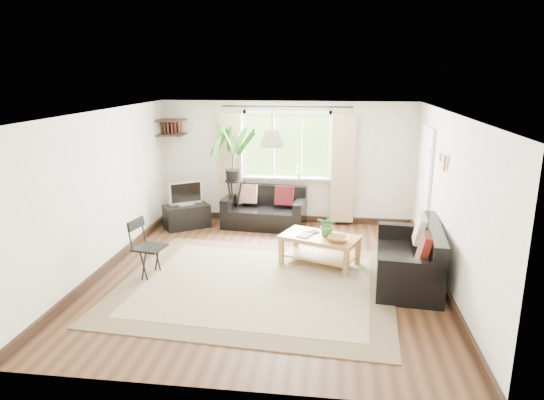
# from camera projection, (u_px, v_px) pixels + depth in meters

# --- Properties ---
(floor) EXTENTS (5.50, 5.50, 0.00)m
(floor) POSITION_uv_depth(u_px,v_px,m) (269.00, 274.00, 7.25)
(floor) COLOR #321D10
(floor) RESTS_ON ground
(ceiling) EXTENTS (5.50, 5.50, 0.00)m
(ceiling) POSITION_uv_depth(u_px,v_px,m) (268.00, 112.00, 6.64)
(ceiling) COLOR white
(ceiling) RESTS_ON floor
(wall_back) EXTENTS (5.00, 0.02, 2.40)m
(wall_back) POSITION_uv_depth(u_px,v_px,m) (287.00, 163.00, 9.58)
(wall_back) COLOR beige
(wall_back) RESTS_ON floor
(wall_front) EXTENTS (5.00, 0.02, 2.40)m
(wall_front) POSITION_uv_depth(u_px,v_px,m) (227.00, 273.00, 4.31)
(wall_front) COLOR beige
(wall_front) RESTS_ON floor
(wall_left) EXTENTS (0.02, 5.50, 2.40)m
(wall_left) POSITION_uv_depth(u_px,v_px,m) (103.00, 192.00, 7.25)
(wall_left) COLOR beige
(wall_left) RESTS_ON floor
(wall_right) EXTENTS (0.02, 5.50, 2.40)m
(wall_right) POSITION_uv_depth(u_px,v_px,m) (449.00, 203.00, 6.64)
(wall_right) COLOR beige
(wall_right) RESTS_ON floor
(rug) EXTENTS (4.03, 3.53, 0.02)m
(rug) POSITION_uv_depth(u_px,v_px,m) (256.00, 284.00, 6.90)
(rug) COLOR beige
(rug) RESTS_ON floor
(window) EXTENTS (2.50, 0.16, 2.16)m
(window) POSITION_uv_depth(u_px,v_px,m) (287.00, 145.00, 9.46)
(window) COLOR white
(window) RESTS_ON wall_back
(door) EXTENTS (0.06, 0.96, 2.06)m
(door) POSITION_uv_depth(u_px,v_px,m) (424.00, 188.00, 8.33)
(door) COLOR silver
(door) RESTS_ON wall_right
(corner_shelf) EXTENTS (0.50, 0.50, 0.34)m
(corner_shelf) POSITION_uv_depth(u_px,v_px,m) (171.00, 127.00, 9.44)
(corner_shelf) COLOR black
(corner_shelf) RESTS_ON wall_back
(pendant_lamp) EXTENTS (0.36, 0.36, 0.54)m
(pendant_lamp) POSITION_uv_depth(u_px,v_px,m) (272.00, 134.00, 7.11)
(pendant_lamp) COLOR beige
(pendant_lamp) RESTS_ON ceiling
(wall_sconce) EXTENTS (0.12, 0.12, 0.28)m
(wall_sconce) POSITION_uv_depth(u_px,v_px,m) (443.00, 160.00, 6.80)
(wall_sconce) COLOR beige
(wall_sconce) RESTS_ON wall_right
(sofa_back) EXTENTS (1.63, 0.91, 0.74)m
(sofa_back) POSITION_uv_depth(u_px,v_px,m) (264.00, 208.00, 9.41)
(sofa_back) COLOR black
(sofa_back) RESTS_ON floor
(sofa_right) EXTENTS (1.78, 1.01, 0.81)m
(sofa_right) POSITION_uv_depth(u_px,v_px,m) (408.00, 255.00, 6.92)
(sofa_right) COLOR black
(sofa_right) RESTS_ON floor
(coffee_table) EXTENTS (1.32, 1.01, 0.48)m
(coffee_table) POSITION_uv_depth(u_px,v_px,m) (320.00, 250.00, 7.56)
(coffee_table) COLOR #975E31
(coffee_table) RESTS_ON floor
(table_plant) EXTENTS (0.41, 0.39, 0.35)m
(table_plant) POSITION_uv_depth(u_px,v_px,m) (328.00, 225.00, 7.45)
(table_plant) COLOR #30712D
(table_plant) RESTS_ON coffee_table
(bowl) EXTENTS (0.38, 0.38, 0.08)m
(bowl) POSITION_uv_depth(u_px,v_px,m) (338.00, 239.00, 7.25)
(bowl) COLOR #A57339
(bowl) RESTS_ON coffee_table
(book_a) EXTENTS (0.26, 0.29, 0.02)m
(book_a) POSITION_uv_depth(u_px,v_px,m) (300.00, 234.00, 7.55)
(book_a) COLOR silver
(book_a) RESTS_ON coffee_table
(book_b) EXTENTS (0.25, 0.24, 0.02)m
(book_b) POSITION_uv_depth(u_px,v_px,m) (309.00, 231.00, 7.72)
(book_b) COLOR brown
(book_b) RESTS_ON coffee_table
(tv_stand) EXTENTS (0.96, 0.86, 0.45)m
(tv_stand) POSITION_uv_depth(u_px,v_px,m) (187.00, 216.00, 9.40)
(tv_stand) COLOR black
(tv_stand) RESTS_ON floor
(tv) EXTENTS (0.65, 0.54, 0.49)m
(tv) POSITION_uv_depth(u_px,v_px,m) (186.00, 193.00, 9.28)
(tv) COLOR #A5A5AA
(tv) RESTS_ON tv_stand
(palm_stand) EXTENTS (0.97, 0.97, 1.97)m
(palm_stand) POSITION_uv_depth(u_px,v_px,m) (233.00, 176.00, 9.33)
(palm_stand) COLOR black
(palm_stand) RESTS_ON floor
(folding_chair) EXTENTS (0.52, 0.52, 0.86)m
(folding_chair) POSITION_uv_depth(u_px,v_px,m) (150.00, 249.00, 7.09)
(folding_chair) COLOR black
(folding_chair) RESTS_ON floor
(sill_plant) EXTENTS (0.14, 0.10, 0.27)m
(sill_plant) POSITION_uv_depth(u_px,v_px,m) (299.00, 171.00, 9.47)
(sill_plant) COLOR #2D6023
(sill_plant) RESTS_ON window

